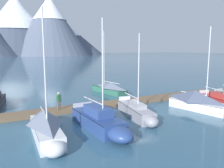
{
  "coord_description": "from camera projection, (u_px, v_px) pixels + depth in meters",
  "views": [
    {
      "loc": [
        -13.28,
        -17.09,
        6.04
      ],
      "look_at": [
        0.0,
        6.0,
        2.0
      ],
      "focal_mm": 36.43,
      "sensor_mm": 36.0,
      "label": 1
    }
  ],
  "objects": [
    {
      "name": "sailboat_end_of_dock",
      "position": [
        223.0,
        101.0,
        24.57
      ],
      "size": [
        3.01,
        6.74,
        8.98
      ],
      "color": "#B2332D",
      "rests_on": "ground"
    },
    {
      "name": "ground_plane",
      "position": [
        143.0,
        112.0,
        22.1
      ],
      "size": [
        700.0,
        700.0,
        0.0
      ],
      "primitive_type": "plane",
      "color": "#335B75"
    },
    {
      "name": "sailboat_mid_dock_starboard",
      "position": [
        137.0,
        111.0,
        20.18
      ],
      "size": [
        2.58,
        6.66,
        7.4
      ],
      "color": "#93939E",
      "rests_on": "ground"
    },
    {
      "name": "sailboat_far_berth",
      "position": [
        108.0,
        88.0,
        32.09
      ],
      "size": [
        2.51,
        7.37,
        8.64
      ],
      "color": "#336B56",
      "rests_on": "ground"
    },
    {
      "name": "mountain_north_horn",
      "position": [
        68.0,
        39.0,
        266.29
      ],
      "size": [
        83.66,
        83.66,
        35.16
      ],
      "color": "#424C60",
      "rests_on": "ground"
    },
    {
      "name": "sailboat_second_berth",
      "position": [
        46.0,
        126.0,
        15.42
      ],
      "size": [
        2.17,
        6.59,
        8.64
      ],
      "color": "silver",
      "rests_on": "ground"
    },
    {
      "name": "sailboat_outer_slip",
      "position": [
        199.0,
        101.0,
        22.72
      ],
      "size": [
        2.89,
        6.96,
        8.18
      ],
      "color": "white",
      "rests_on": "ground"
    },
    {
      "name": "mountain_east_summit",
      "position": [
        16.0,
        23.0,
        231.99
      ],
      "size": [
        88.9,
        88.9,
        61.38
      ],
      "color": "#424C60",
      "rests_on": "ground"
    },
    {
      "name": "sailboat_mid_dock_port",
      "position": [
        101.0,
        121.0,
        17.12
      ],
      "size": [
        2.01,
        7.32,
        8.24
      ],
      "color": "navy",
      "rests_on": "ground"
    },
    {
      "name": "dock",
      "position": [
        121.0,
        103.0,
        25.51
      ],
      "size": [
        29.44,
        2.88,
        0.3
      ],
      "color": "brown",
      "rests_on": "ground"
    },
    {
      "name": "mountain_rear_spur",
      "position": [
        50.0,
        25.0,
        227.52
      ],
      "size": [
        78.04,
        78.04,
        59.07
      ],
      "color": "slate",
      "rests_on": "ground"
    },
    {
      "name": "person_on_dock",
      "position": [
        59.0,
        100.0,
        21.92
      ],
      "size": [
        0.56,
        0.34,
        1.69
      ],
      "color": "brown",
      "rests_on": "dock"
    }
  ]
}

